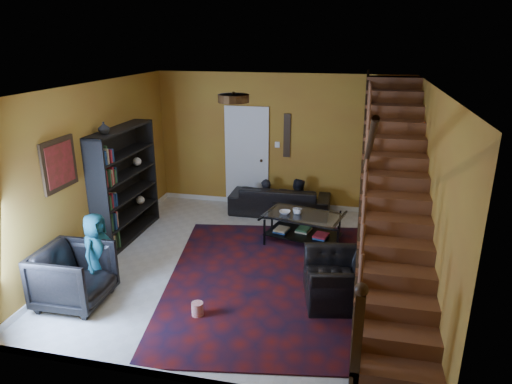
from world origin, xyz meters
TOP-DOWN VIEW (x-y plane):
  - floor at (0.00, 0.00)m, footprint 5.50×5.50m
  - room at (-1.33, 1.33)m, footprint 5.50×5.50m
  - staircase at (2.12, -0.00)m, footprint 0.95×5.02m
  - bookshelf at (-2.40, 0.60)m, footprint 0.35×1.80m
  - door at (-0.70, 2.73)m, footprint 0.82×0.05m
  - framed_picture at (-2.57, -0.90)m, footprint 0.04×0.74m
  - wall_hanging at (0.15, 2.73)m, footprint 0.14×0.03m
  - ceiling_fixture at (0.00, -0.80)m, footprint 0.40×0.40m
  - rug at (0.69, -0.40)m, footprint 4.17×4.59m
  - sofa at (0.10, 2.30)m, footprint 2.02×0.81m
  - armchair_left at (-2.05, -1.62)m, footprint 0.92×0.89m
  - armchair_right at (1.44, -0.78)m, footprint 1.05×1.15m
  - person_adult_a at (-0.21, 2.35)m, footprint 0.44×0.30m
  - person_adult_b at (0.45, 2.35)m, footprint 0.62×0.50m
  - person_child at (-1.95, -1.18)m, footprint 0.38×0.57m
  - coffee_table at (0.73, 1.06)m, footprint 1.46×1.06m
  - cup_a at (0.64, 1.08)m, footprint 0.13×0.13m
  - cup_b at (0.59, 1.08)m, footprint 0.14×0.14m
  - bowl at (0.40, 1.04)m, footprint 0.20×0.20m
  - vase at (-2.41, 0.10)m, footprint 0.18×0.18m
  - popcorn_bucket at (-0.32, -1.57)m, footprint 0.20×0.20m

SIDE VIEW (x-z plane):
  - floor at x=0.00m, z-range 0.00..0.00m
  - rug at x=0.69m, z-range 0.00..0.02m
  - room at x=-1.33m, z-range -2.70..2.80m
  - popcorn_bucket at x=-0.32m, z-range 0.02..0.20m
  - person_adult_a at x=-0.21m, z-range -0.45..0.71m
  - person_adult_b at x=0.45m, z-range -0.45..0.76m
  - coffee_table at x=0.73m, z-range 0.04..0.55m
  - sofa at x=0.10m, z-range 0.00..0.59m
  - armchair_right at x=1.44m, z-range 0.00..0.65m
  - armchair_left at x=-2.05m, z-range 0.00..0.82m
  - bowl at x=0.40m, z-range 0.50..0.55m
  - cup_a at x=0.64m, z-range 0.50..0.60m
  - cup_b at x=0.59m, z-range 0.50..0.60m
  - person_child at x=-1.95m, z-range 0.00..1.15m
  - bookshelf at x=-2.40m, z-range -0.04..1.96m
  - door at x=-0.70m, z-range 0.00..2.05m
  - staircase at x=2.12m, z-range -0.19..2.99m
  - wall_hanging at x=0.15m, z-range 1.10..2.00m
  - framed_picture at x=-2.57m, z-range 1.38..2.12m
  - vase at x=-2.41m, z-range 2.00..2.19m
  - ceiling_fixture at x=0.00m, z-range 2.69..2.79m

